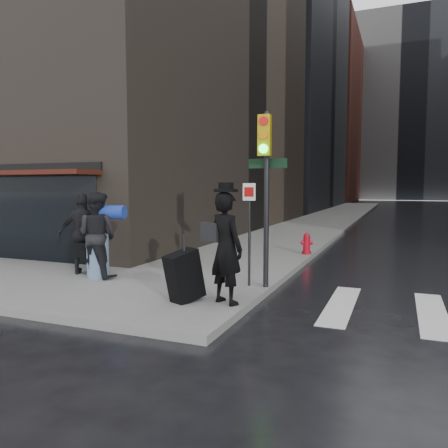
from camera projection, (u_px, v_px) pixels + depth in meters
The scene contains 10 objects.
ground at pixel (157, 300), 8.82m from camera, with size 140.00×140.00×0.00m, color black.
sidewalk_left at pixel (337, 215), 33.76m from camera, with size 4.00×50.00×0.15m, color slate.
bldg_left_mid at pixel (231, 51), 47.33m from camera, with size 22.00×24.00×34.00m, color slate.
bldg_left_far at pixel (285, 120), 69.85m from camera, with size 22.00×20.00×26.00m, color brown.
bldg_distant at pixel (412, 109), 77.30m from camera, with size 40.00×12.00×32.00m, color slate.
man_overcoat at pixel (217, 252), 7.93m from camera, with size 1.51×0.99×2.24m.
man_jeans at pixel (97, 235), 10.17m from camera, with size 1.43×0.77×2.01m.
man_greycoat at pixel (83, 234), 10.63m from camera, with size 1.24×1.00×1.97m.
traffic_light at pixel (264, 175), 9.02m from camera, with size 0.92×0.43×3.67m.
fire_hydrant at pixel (307, 245), 13.81m from camera, with size 0.38×0.29×0.66m.
Camera 1 is at (4.49, -7.52, 2.28)m, focal length 35.00 mm.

